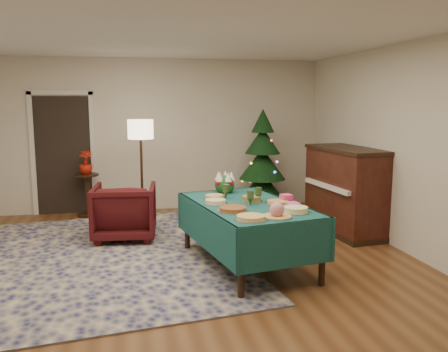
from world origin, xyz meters
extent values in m
plane|color=#593319|center=(0.00, 0.00, 0.00)|extent=(7.00, 7.00, 0.00)
plane|color=white|center=(0.00, 0.00, 2.70)|extent=(7.00, 7.00, 0.00)
plane|color=beige|center=(0.00, 3.50, 1.35)|extent=(6.00, 0.00, 6.00)
plane|color=beige|center=(0.00, -3.50, 1.35)|extent=(6.00, 0.00, 6.00)
plane|color=beige|center=(3.00, 0.00, 1.35)|extent=(0.00, 7.00, 7.00)
cube|color=black|center=(-1.60, 3.48, 1.02)|extent=(0.92, 0.02, 2.04)
cube|color=silver|center=(-2.10, 3.48, 1.05)|extent=(0.08, 0.04, 2.14)
cube|color=silver|center=(-1.10, 3.48, 1.05)|extent=(0.08, 0.04, 2.14)
cube|color=silver|center=(-1.60, 3.48, 2.10)|extent=(1.08, 0.04, 0.08)
cube|color=#14184D|center=(-0.85, 0.88, 0.01)|extent=(3.74, 4.59, 0.02)
cylinder|color=black|center=(0.55, -0.70, 0.38)|extent=(0.07, 0.07, 0.75)
cylinder|color=black|center=(0.23, 1.02, 0.38)|extent=(0.07, 0.07, 0.75)
cylinder|color=black|center=(1.48, -0.53, 0.38)|extent=(0.07, 0.07, 0.75)
cylinder|color=black|center=(1.16, 1.19, 0.38)|extent=(0.07, 0.07, 0.75)
cube|color=#15464B|center=(0.86, 0.24, 0.73)|extent=(1.44, 2.08, 0.04)
cube|color=#15464B|center=(0.69, 1.17, 0.52)|extent=(1.12, 0.24, 0.47)
cube|color=#15464B|center=(1.03, -0.69, 0.52)|extent=(1.12, 0.24, 0.47)
cube|color=#15464B|center=(1.39, 0.34, 0.52)|extent=(0.38, 1.92, 0.47)
cube|color=#15464B|center=(0.32, 0.14, 0.52)|extent=(0.38, 1.92, 0.47)
cylinder|color=silver|center=(0.70, -0.51, 0.76)|extent=(0.34, 0.34, 0.01)
cylinder|color=tan|center=(0.70, -0.51, 0.78)|extent=(0.29, 0.29, 0.04)
cylinder|color=silver|center=(0.98, -0.48, 0.76)|extent=(0.31, 0.31, 0.01)
sphere|color=#CC727A|center=(0.98, -0.48, 0.84)|extent=(0.15, 0.15, 0.15)
cylinder|color=silver|center=(1.26, -0.29, 0.76)|extent=(0.31, 0.31, 0.01)
cylinder|color=#D8D172|center=(1.26, -0.29, 0.79)|extent=(0.26, 0.26, 0.05)
cylinder|color=silver|center=(0.60, -0.12, 0.76)|extent=(0.35, 0.35, 0.01)
cylinder|color=brown|center=(0.60, -0.12, 0.79)|extent=(0.29, 0.29, 0.04)
cylinder|color=silver|center=(1.20, 0.16, 0.76)|extent=(0.29, 0.29, 0.01)
cylinder|color=#B2844C|center=(1.20, 0.16, 0.78)|extent=(0.25, 0.25, 0.03)
cylinder|color=silver|center=(0.49, 0.31, 0.76)|extent=(0.28, 0.28, 0.01)
cylinder|color=#D8BF7F|center=(0.49, 0.31, 0.79)|extent=(0.24, 0.24, 0.04)
cylinder|color=silver|center=(0.93, 0.34, 0.76)|extent=(0.27, 0.27, 0.01)
cylinder|color=maroon|center=(0.93, 0.34, 0.80)|extent=(0.23, 0.23, 0.06)
cylinder|color=silver|center=(0.54, 0.64, 0.76)|extent=(0.27, 0.27, 0.01)
cylinder|color=tan|center=(0.54, 0.64, 0.78)|extent=(0.23, 0.23, 0.03)
cone|color=#2D471E|center=(0.67, 0.60, 0.80)|extent=(0.07, 0.07, 0.09)
cylinder|color=#2D471E|center=(0.67, 0.60, 0.89)|extent=(0.08, 0.08, 0.09)
cone|color=#2D471E|center=(1.01, 0.33, 0.80)|extent=(0.07, 0.07, 0.09)
cylinder|color=#2D471E|center=(1.01, 0.33, 0.89)|extent=(0.08, 0.08, 0.09)
cone|color=#2D471E|center=(0.86, 0.14, 0.80)|extent=(0.07, 0.07, 0.09)
cylinder|color=#2D471E|center=(0.86, 0.14, 0.89)|extent=(0.08, 0.08, 0.09)
cube|color=#F142B1|center=(1.33, 0.02, 0.77)|extent=(0.18, 0.18, 0.04)
cube|color=#EE4271|center=(1.32, 0.21, 0.81)|extent=(0.14, 0.14, 0.10)
sphere|color=#1E4C1E|center=(0.74, 0.99, 0.86)|extent=(0.26, 0.26, 0.26)
cone|color=white|center=(0.83, 0.99, 0.98)|extent=(0.10, 0.10, 0.12)
cone|color=white|center=(0.76, 1.07, 0.98)|extent=(0.10, 0.10, 0.12)
cone|color=white|center=(0.66, 1.04, 0.98)|extent=(0.10, 0.10, 0.12)
cone|color=white|center=(0.66, 0.93, 0.98)|extent=(0.10, 0.10, 0.12)
cone|color=white|center=(0.76, 0.90, 0.98)|extent=(0.10, 0.10, 0.12)
sphere|color=#B20C0F|center=(0.83, 1.05, 0.90)|extent=(0.07, 0.07, 0.07)
sphere|color=#B20C0F|center=(0.67, 1.08, 0.90)|extent=(0.07, 0.07, 0.07)
sphere|color=#B20C0F|center=(0.64, 0.92, 0.90)|extent=(0.07, 0.07, 0.07)
sphere|color=#B20C0F|center=(0.80, 0.90, 0.90)|extent=(0.07, 0.07, 0.07)
imported|color=#3F0D10|center=(-0.58, 1.66, 0.44)|extent=(0.93, 0.88, 0.88)
cylinder|color=#A57F3F|center=(-0.30, 2.57, 0.02)|extent=(0.28, 0.28, 0.03)
cylinder|color=black|center=(-0.30, 2.57, 0.76)|extent=(0.04, 0.04, 1.51)
cylinder|color=#FFEABF|center=(-0.30, 2.57, 1.51)|extent=(0.40, 0.40, 0.30)
cylinder|color=black|center=(-1.21, 3.20, 0.02)|extent=(0.37, 0.37, 0.04)
cylinder|color=black|center=(-1.21, 3.20, 0.36)|extent=(0.08, 0.08, 0.67)
cylinder|color=black|center=(-1.21, 3.20, 0.72)|extent=(0.41, 0.41, 0.03)
imported|color=#B41B0C|center=(-1.21, 3.20, 0.84)|extent=(0.22, 0.40, 0.22)
cylinder|color=black|center=(1.81, 2.90, 0.07)|extent=(0.11, 0.11, 0.15)
cone|color=black|center=(1.81, 2.90, 0.41)|extent=(1.21, 1.21, 0.64)
cone|color=black|center=(1.81, 2.90, 0.87)|extent=(0.99, 0.99, 0.55)
cone|color=black|center=(1.81, 2.90, 1.28)|extent=(0.75, 0.75, 0.46)
cone|color=black|center=(1.81, 2.90, 1.62)|extent=(0.49, 0.49, 0.41)
cube|color=black|center=(2.67, 1.37, 0.04)|extent=(0.78, 1.52, 0.08)
cube|color=black|center=(2.67, 1.37, 0.64)|extent=(0.76, 1.49, 1.19)
cube|color=black|center=(2.67, 1.37, 1.25)|extent=(0.80, 1.54, 0.05)
cube|color=white|center=(2.36, 1.34, 0.72)|extent=(0.25, 1.24, 0.06)
camera|label=1|loc=(-0.52, -5.06, 1.95)|focal=38.00mm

